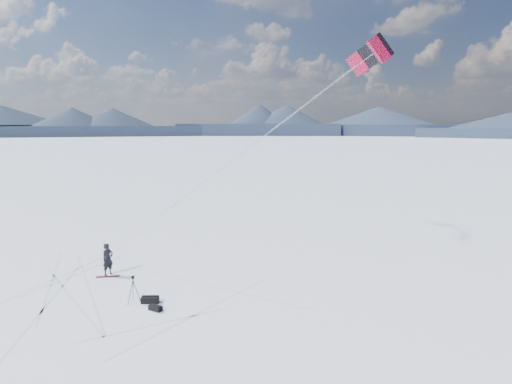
% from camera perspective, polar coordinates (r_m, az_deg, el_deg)
% --- Properties ---
extents(ground, '(1800.00, 1800.00, 0.00)m').
position_cam_1_polar(ground, '(23.98, -18.63, -13.08)').
color(ground, white).
extents(horizon_hills, '(704.00, 704.42, 10.59)m').
position_cam_1_polar(horizon_hills, '(22.67, -19.22, -2.01)').
color(horizon_hills, black).
rests_on(horizon_hills, ground).
extents(snow_tracks, '(17.62, 14.39, 0.01)m').
position_cam_1_polar(snow_tracks, '(23.70, -20.74, -13.46)').
color(snow_tracks, '#B1BCD5').
rests_on(snow_tracks, ground).
extents(snowkiter, '(0.70, 0.82, 1.92)m').
position_cam_1_polar(snowkiter, '(27.25, -19.05, -10.39)').
color(snowkiter, black).
rests_on(snowkiter, ground).
extents(snowboard, '(1.34, 0.68, 0.04)m').
position_cam_1_polar(snowboard, '(26.91, -19.15, -10.61)').
color(snowboard, maroon).
rests_on(snowboard, ground).
extents(tripod, '(0.62, 0.68, 1.40)m').
position_cam_1_polar(tripod, '(22.60, -16.05, -11.89)').
color(tripod, black).
rests_on(tripod, ground).
extents(gear_bag_a, '(0.91, 0.56, 0.38)m').
position_cam_1_polar(gear_bag_a, '(22.65, -13.95, -13.74)').
color(gear_bag_a, black).
rests_on(gear_bag_a, ground).
extents(gear_bag_b, '(0.72, 0.49, 0.30)m').
position_cam_1_polar(gear_bag_b, '(21.75, -13.26, -14.81)').
color(gear_bag_b, black).
rests_on(gear_bag_b, ground).
extents(power_kite, '(16.08, 5.86, 12.37)m').
position_cam_1_polar(power_kite, '(24.86, 15.32, 17.45)').
color(power_kite, '#AD1035').
rests_on(power_kite, ground).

